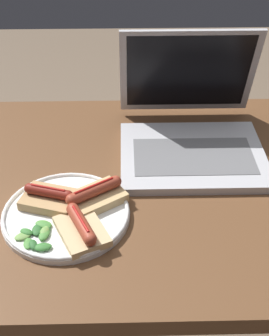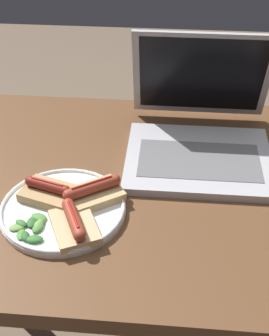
% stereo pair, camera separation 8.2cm
% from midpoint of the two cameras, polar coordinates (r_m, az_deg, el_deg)
% --- Properties ---
extents(desk, '(1.29, 0.70, 0.77)m').
position_cam_midpoint_polar(desk, '(1.05, 0.12, -6.05)').
color(desk, brown).
rests_on(desk, ground_plane).
extents(laptop, '(0.32, 0.33, 0.25)m').
position_cam_midpoint_polar(laptop, '(1.06, 4.72, 4.50)').
color(laptop, '#B7B7BC').
rests_on(laptop, desk).
extents(plate, '(0.24, 0.24, 0.02)m').
position_cam_midpoint_polar(plate, '(0.91, -10.94, -5.62)').
color(plate, white).
rests_on(plate, desk).
extents(sausage_toast_left, '(0.12, 0.10, 0.04)m').
position_cam_midpoint_polar(sausage_toast_left, '(0.92, -12.88, -3.62)').
color(sausage_toast_left, tan).
rests_on(sausage_toast_left, plate).
extents(sausage_toast_middle, '(0.11, 0.13, 0.04)m').
position_cam_midpoint_polar(sausage_toast_middle, '(0.85, -9.27, -7.37)').
color(sausage_toast_middle, '#D6B784').
rests_on(sausage_toast_middle, plate).
extents(sausage_toast_right, '(0.13, 0.12, 0.04)m').
position_cam_midpoint_polar(sausage_toast_right, '(0.91, -7.48, -3.44)').
color(sausage_toast_right, tan).
rests_on(sausage_toast_right, plate).
extents(salad_pile, '(0.07, 0.08, 0.01)m').
position_cam_midpoint_polar(salad_pile, '(0.87, -14.46, -8.06)').
color(salad_pile, '#4C8E3D').
rests_on(salad_pile, plate).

